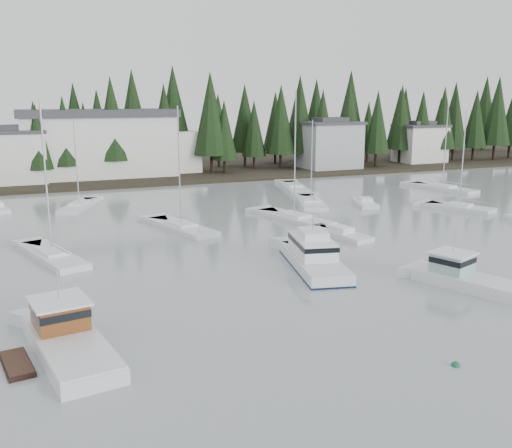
% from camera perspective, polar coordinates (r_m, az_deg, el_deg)
% --- Properties ---
extents(ground, '(260.00, 260.00, 0.00)m').
position_cam_1_polar(ground, '(26.07, 23.20, -18.96)').
color(ground, '#8F979A').
rests_on(ground, ground).
extents(far_shore_land, '(240.00, 54.00, 1.00)m').
position_cam_1_polar(far_shore_land, '(114.13, -13.68, 5.49)').
color(far_shore_land, black).
rests_on(far_shore_land, ground).
extents(conifer_treeline, '(200.00, 22.00, 20.00)m').
position_cam_1_polar(conifer_treeline, '(103.34, -12.75, 4.84)').
color(conifer_treeline, black).
rests_on(conifer_treeline, ground).
extents(house_west, '(9.54, 7.42, 8.75)m').
position_cam_1_polar(house_west, '(94.53, -23.02, 6.31)').
color(house_west, silver).
rests_on(house_west, ground).
extents(house_east_a, '(10.60, 8.48, 9.25)m').
position_cam_1_polar(house_east_a, '(107.31, 7.37, 7.94)').
color(house_east_a, '#999EA0').
rests_on(house_east_a, ground).
extents(house_east_b, '(9.54, 7.42, 8.25)m').
position_cam_1_polar(house_east_b, '(121.25, 16.08, 7.84)').
color(house_east_b, silver).
rests_on(house_east_b, ground).
extents(harbor_inn, '(29.50, 11.50, 10.90)m').
position_cam_1_polar(harbor_inn, '(98.71, -14.25, 7.79)').
color(harbor_inn, silver).
rests_on(harbor_inn, ground).
extents(lobster_boat_brown, '(5.87, 9.95, 4.73)m').
position_cam_1_polar(lobster_boat_brown, '(32.42, -18.48, -11.14)').
color(lobster_boat_brown, silver).
rests_on(lobster_boat_brown, ground).
extents(cabin_cruiser_center, '(5.51, 11.11, 4.57)m').
position_cam_1_polar(cabin_cruiser_center, '(45.63, 5.75, -3.47)').
color(cabin_cruiser_center, silver).
rests_on(cabin_cruiser_center, ground).
extents(lobster_boat_teal, '(5.50, 8.59, 4.51)m').
position_cam_1_polar(lobster_boat_teal, '(43.39, 20.35, -5.26)').
color(lobster_boat_teal, silver).
rests_on(lobster_boat_teal, ground).
extents(sailboat_1, '(5.55, 10.96, 13.02)m').
position_cam_1_polar(sailboat_1, '(59.08, -7.51, -0.46)').
color(sailboat_1, silver).
rests_on(sailboat_1, ground).
extents(sailboat_2, '(6.00, 9.69, 11.39)m').
position_cam_1_polar(sailboat_2, '(73.40, -17.25, 1.61)').
color(sailboat_2, silver).
rests_on(sailboat_2, ground).
extents(sailboat_4, '(5.54, 10.83, 13.51)m').
position_cam_1_polar(sailboat_4, '(50.99, -19.72, -3.17)').
color(sailboat_4, silver).
rests_on(sailboat_4, ground).
extents(sailboat_5, '(6.12, 8.49, 12.36)m').
position_cam_1_polar(sailboat_5, '(73.19, 19.63, 1.42)').
color(sailboat_5, silver).
rests_on(sailboat_5, ground).
extents(sailboat_7, '(5.45, 10.98, 12.24)m').
position_cam_1_polar(sailboat_7, '(85.04, 3.85, 3.56)').
color(sailboat_7, silver).
rests_on(sailboat_7, ground).
extents(sailboat_8, '(6.29, 10.69, 11.12)m').
position_cam_1_polar(sailboat_8, '(72.77, 5.50, 2.02)').
color(sailboat_8, silver).
rests_on(sailboat_8, ground).
extents(sailboat_9, '(4.93, 11.16, 12.89)m').
position_cam_1_polar(sailboat_9, '(88.52, 18.14, 3.33)').
color(sailboat_9, silver).
rests_on(sailboat_9, ground).
extents(sailboat_10, '(5.46, 11.16, 14.47)m').
position_cam_1_polar(sailboat_10, '(63.14, 3.83, 0.46)').
color(sailboat_10, silver).
rests_on(sailboat_10, ground).
extents(runabout_1, '(3.42, 7.21, 1.42)m').
position_cam_1_polar(runabout_1, '(56.05, 8.54, -1.12)').
color(runabout_1, silver).
rests_on(runabout_1, ground).
extents(runabout_4, '(3.79, 5.88, 1.42)m').
position_cam_1_polar(runabout_4, '(72.91, 10.88, 1.94)').
color(runabout_4, silver).
rests_on(runabout_4, ground).
extents(mooring_buoy_green, '(0.47, 0.47, 0.47)m').
position_cam_1_polar(mooring_buoy_green, '(31.21, 19.34, -13.24)').
color(mooring_buoy_green, '#145933').
rests_on(mooring_buoy_green, ground).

